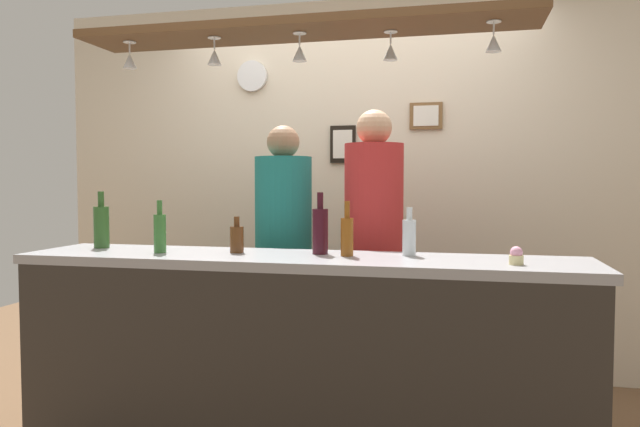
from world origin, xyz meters
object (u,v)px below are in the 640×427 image
at_px(person_left_teal_shirt, 283,236).
at_px(cupcake, 516,256).
at_px(wall_clock, 252,76).
at_px(bottle_soda_clear, 409,236).
at_px(picture_frame_crest, 343,144).
at_px(bottle_champagne_green, 101,226).
at_px(picture_frame_upper_small, 426,116).
at_px(bottle_beer_green_import, 160,232).
at_px(person_right_red_shirt, 374,229).
at_px(bottle_wine_dark_red, 320,230).
at_px(bottle_beer_brown_stubby, 237,239).
at_px(bottle_beer_amber_tall, 347,235).

xyz_separation_m(person_left_teal_shirt, cupcake, (1.26, -0.78, 0.01)).
bearing_deg(wall_clock, person_left_teal_shirt, -57.66).
distance_m(person_left_teal_shirt, bottle_soda_clear, 0.98).
xyz_separation_m(person_left_teal_shirt, bottle_soda_clear, (0.80, -0.57, 0.07)).
bearing_deg(bottle_soda_clear, picture_frame_crest, 114.07).
xyz_separation_m(bottle_champagne_green, wall_clock, (0.38, 1.31, 1.00)).
bearing_deg(picture_frame_upper_small, picture_frame_crest, 180.00).
height_order(bottle_beer_green_import, picture_frame_upper_small, picture_frame_upper_small).
xyz_separation_m(person_left_teal_shirt, bottle_champagne_green, (-0.82, -0.61, 0.09)).
relative_size(bottle_soda_clear, picture_frame_crest, 0.88).
distance_m(bottle_soda_clear, bottle_champagne_green, 1.62).
distance_m(person_right_red_shirt, bottle_wine_dark_red, 0.63).
distance_m(person_left_teal_shirt, picture_frame_crest, 0.95).
distance_m(person_right_red_shirt, picture_frame_crest, 0.95).
height_order(person_right_red_shirt, cupcake, person_right_red_shirt).
xyz_separation_m(person_left_teal_shirt, bottle_beer_brown_stubby, (-0.04, -0.65, 0.05)).
relative_size(bottle_beer_amber_tall, wall_clock, 1.18).
relative_size(bottle_beer_amber_tall, bottle_beer_green_import, 1.00).
height_order(bottle_beer_brown_stubby, bottle_beer_amber_tall, bottle_beer_amber_tall).
bearing_deg(cupcake, bottle_champagne_green, 175.21).
relative_size(bottle_beer_amber_tall, picture_frame_crest, 1.00).
bearing_deg(bottle_beer_amber_tall, wall_clock, 125.07).
bearing_deg(person_left_teal_shirt, person_right_red_shirt, 0.00).
bearing_deg(picture_frame_crest, bottle_beer_brown_stubby, -101.09).
distance_m(cupcake, picture_frame_crest, 1.91).
bearing_deg(bottle_wine_dark_red, bottle_beer_brown_stubby, -173.81).
distance_m(person_right_red_shirt, bottle_soda_clear, 0.63).
distance_m(bottle_soda_clear, cupcake, 0.52).
bearing_deg(person_left_teal_shirt, picture_frame_crest, 72.51).
xyz_separation_m(person_right_red_shirt, bottle_beer_green_import, (-0.96, -0.74, 0.03)).
distance_m(bottle_soda_clear, bottle_beer_green_import, 1.22).
relative_size(bottle_soda_clear, wall_clock, 1.05).
height_order(bottle_beer_brown_stubby, bottle_wine_dark_red, bottle_wine_dark_red).
xyz_separation_m(bottle_soda_clear, picture_frame_upper_small, (0.00, 1.28, 0.71)).
bearing_deg(bottle_beer_amber_tall, person_left_teal_shirt, 127.78).
distance_m(bottle_beer_amber_tall, wall_clock, 1.95).
xyz_separation_m(bottle_beer_brown_stubby, picture_frame_upper_small, (0.84, 1.36, 0.73)).
distance_m(bottle_soda_clear, bottle_beer_amber_tall, 0.30).
bearing_deg(cupcake, wall_clock, 138.96).
bearing_deg(bottle_soda_clear, bottle_beer_amber_tall, -162.85).
height_order(bottle_beer_amber_tall, bottle_champagne_green, bottle_champagne_green).
relative_size(person_right_red_shirt, picture_frame_upper_small, 7.92).
bearing_deg(bottle_champagne_green, person_right_red_shirt, 24.00).
xyz_separation_m(bottle_beer_green_import, wall_clock, (-0.03, 1.44, 1.01)).
bearing_deg(bottle_beer_brown_stubby, person_left_teal_shirt, 86.19).
xyz_separation_m(bottle_beer_amber_tall, bottle_wine_dark_red, (-0.14, 0.05, 0.02)).
xyz_separation_m(bottle_beer_brown_stubby, wall_clock, (-0.40, 1.36, 1.05)).
bearing_deg(picture_frame_crest, bottle_champagne_green, -128.48).
xyz_separation_m(bottle_beer_brown_stubby, cupcake, (1.31, -0.13, -0.03)).
relative_size(cupcake, picture_frame_crest, 0.30).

